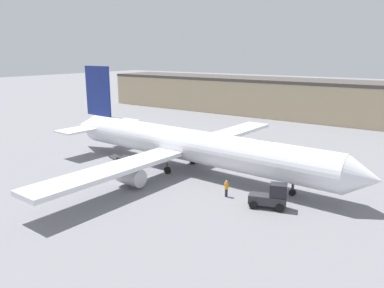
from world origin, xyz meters
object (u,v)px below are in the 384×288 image
airplane (185,144)px  belt_loader_truck (121,164)px  ground_crew_worker (226,188)px  baggage_tug (271,197)px

airplane → belt_loader_truck: 8.48m
ground_crew_worker → baggage_tug: 5.01m
ground_crew_worker → belt_loader_truck: 15.20m
airplane → baggage_tug: 14.97m
airplane → belt_loader_truck: airplane is taller
ground_crew_worker → belt_loader_truck: belt_loader_truck is taller
airplane → ground_crew_worker: bearing=-26.4°
ground_crew_worker → baggage_tug: (5.01, -0.11, 0.20)m
airplane → ground_crew_worker: size_ratio=25.15×
belt_loader_truck → baggage_tug: bearing=-4.8°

